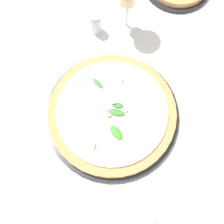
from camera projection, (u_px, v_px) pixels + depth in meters
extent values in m
plane|color=silver|center=(132.00, 119.00, 0.79)|extent=(6.00, 6.00, 0.00)
cylinder|color=black|center=(112.00, 115.00, 0.79)|extent=(0.34, 0.34, 0.01)
cylinder|color=#B7844C|center=(112.00, 113.00, 0.77)|extent=(0.32, 0.32, 0.02)
cylinder|color=silver|center=(112.00, 112.00, 0.76)|extent=(0.27, 0.27, 0.01)
ellipsoid|color=#367530|center=(98.00, 83.00, 0.78)|extent=(0.02, 0.04, 0.01)
ellipsoid|color=#357331|center=(118.00, 105.00, 0.76)|extent=(0.03, 0.03, 0.01)
ellipsoid|color=#35762B|center=(116.00, 112.00, 0.75)|extent=(0.04, 0.04, 0.01)
ellipsoid|color=#398328|center=(116.00, 133.00, 0.74)|extent=(0.03, 0.04, 0.01)
cube|color=beige|center=(126.00, 110.00, 0.75)|extent=(0.01, 0.01, 0.01)
cube|color=beige|center=(122.00, 79.00, 0.78)|extent=(0.01, 0.01, 0.01)
cube|color=beige|center=(109.00, 115.00, 0.75)|extent=(0.01, 0.01, 0.01)
cube|color=beige|center=(114.00, 103.00, 0.76)|extent=(0.01, 0.01, 0.01)
cube|color=beige|center=(94.00, 145.00, 0.72)|extent=(0.01, 0.01, 0.01)
cylinder|color=white|center=(126.00, 24.00, 0.88)|extent=(0.06, 0.06, 0.00)
cylinder|color=white|center=(127.00, 14.00, 0.83)|extent=(0.01, 0.01, 0.09)
cylinder|color=silver|center=(96.00, 24.00, 0.85)|extent=(0.03, 0.03, 0.06)
cylinder|color=#B7B7BF|center=(95.00, 17.00, 0.82)|extent=(0.03, 0.03, 0.01)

